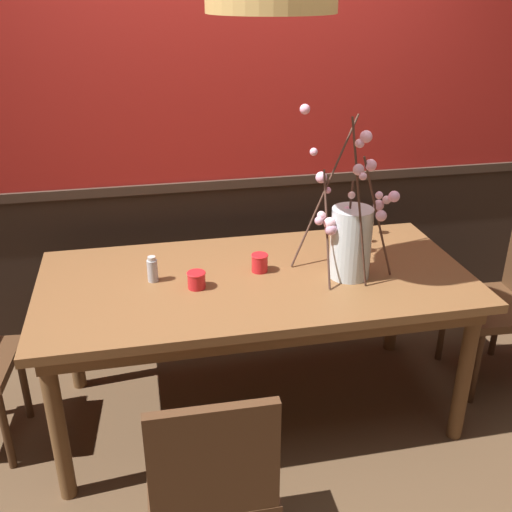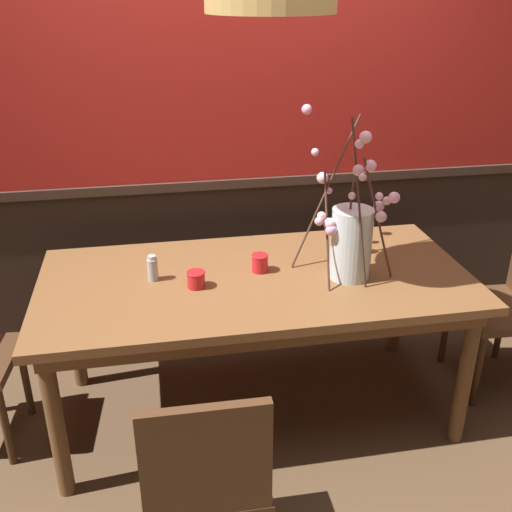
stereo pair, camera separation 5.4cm
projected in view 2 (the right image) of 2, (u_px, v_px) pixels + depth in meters
The scene contains 9 objects.
ground_plane at pixel (256, 408), 3.06m from camera, with size 24.00×24.00×0.00m, color brown.
back_wall at pixel (230, 105), 3.17m from camera, with size 4.52×0.14×2.82m.
dining_table at pixel (256, 292), 2.77m from camera, with size 1.98×0.96×0.77m.
chair_far_side_right at pixel (270, 241), 3.70m from camera, with size 0.44×0.40×0.94m.
chair_near_side_left at pixel (205, 475), 1.98m from camera, with size 0.43×0.43×0.89m.
vase_with_blossoms at pixel (350, 240), 2.66m from camera, with size 0.44×0.60×0.75m.
candle_holder_nearer_center at pixel (260, 263), 2.77m from camera, with size 0.08×0.08×0.09m.
candle_holder_nearer_edge at pixel (196, 279), 2.63m from camera, with size 0.08×0.08×0.08m.
condiment_bottle at pixel (153, 269), 2.68m from camera, with size 0.05×0.05×0.12m.
Camera 2 is at (-0.44, -2.41, 2.00)m, focal length 41.66 mm.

